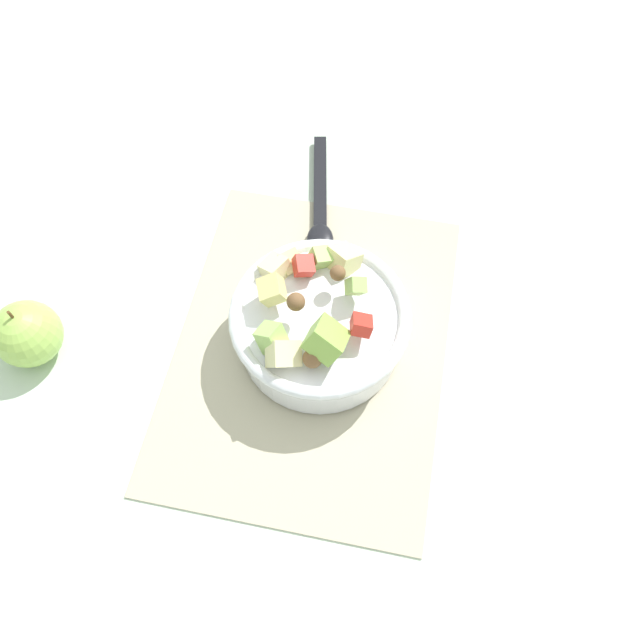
% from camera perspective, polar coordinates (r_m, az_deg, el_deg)
% --- Properties ---
extents(ground_plane, '(2.40, 2.40, 0.00)m').
position_cam_1_polar(ground_plane, '(0.78, -0.77, -2.42)').
color(ground_plane, silver).
extents(placemat, '(0.44, 0.33, 0.01)m').
position_cam_1_polar(placemat, '(0.78, -0.77, -2.32)').
color(placemat, '#BCB299').
rests_on(placemat, ground_plane).
extents(salad_bowl, '(0.21, 0.21, 0.12)m').
position_cam_1_polar(salad_bowl, '(0.74, -0.07, -0.32)').
color(salad_bowl, white).
rests_on(salad_bowl, placemat).
extents(serving_spoon, '(0.22, 0.07, 0.01)m').
position_cam_1_polar(serving_spoon, '(0.87, 0.01, 9.57)').
color(serving_spoon, black).
rests_on(serving_spoon, placemat).
extents(whole_apple, '(0.08, 0.08, 0.09)m').
position_cam_1_polar(whole_apple, '(0.82, -25.06, -1.15)').
color(whole_apple, '#9EC656').
rests_on(whole_apple, ground_plane).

